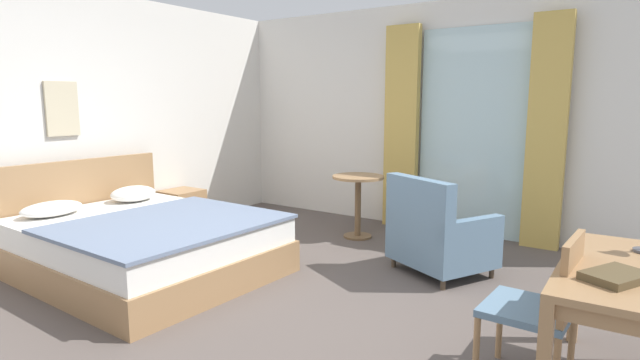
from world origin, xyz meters
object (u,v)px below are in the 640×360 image
object	(u,v)px
bed	(141,242)
nightstand	(182,209)
round_cafe_table	(358,193)
closed_book	(616,276)
desk_chair	(543,302)
framed_picture	(62,109)
armchair_by_window	(438,236)
writing_desk	(625,284)

from	to	relation	value
bed	nightstand	bearing A→B (deg)	126.62
round_cafe_table	closed_book	bearing A→B (deg)	-39.40
bed	closed_book	distance (m)	3.78
desk_chair	framed_picture	bearing A→B (deg)	-179.34
nightstand	round_cafe_table	world-z (taller)	round_cafe_table
nightstand	bed	bearing A→B (deg)	-53.38
bed	armchair_by_window	xyz separation A→B (m)	(2.26, 1.50, 0.08)
nightstand	framed_picture	world-z (taller)	framed_picture
writing_desk	round_cafe_table	xyz separation A→B (m)	(-2.74, 1.97, -0.12)
nightstand	framed_picture	xyz separation A→B (m)	(-0.22, -1.28, 1.24)
desk_chair	armchair_by_window	world-z (taller)	armchair_by_window
closed_book	framed_picture	world-z (taller)	framed_picture
desk_chair	armchair_by_window	xyz separation A→B (m)	(-1.17, 1.45, -0.14)
writing_desk	desk_chair	size ratio (longest dim) A/B	1.46
bed	writing_desk	xyz separation A→B (m)	(3.78, 0.18, 0.36)
armchair_by_window	round_cafe_table	bearing A→B (deg)	151.96
closed_book	round_cafe_table	distance (m)	3.52
writing_desk	framed_picture	xyz separation A→B (m)	(-4.95, -0.18, 0.84)
nightstand	desk_chair	bearing A→B (deg)	-15.65
closed_book	armchair_by_window	size ratio (longest dim) A/B	0.30
desk_chair	round_cafe_table	world-z (taller)	desk_chair
closed_book	armchair_by_window	xyz separation A→B (m)	(-1.49, 1.58, -0.39)
bed	armchair_by_window	distance (m)	2.71
bed	writing_desk	distance (m)	3.80
bed	framed_picture	distance (m)	1.67
nightstand	desk_chair	distance (m)	4.55
bed	round_cafe_table	size ratio (longest dim) A/B	3.20
nightstand	armchair_by_window	size ratio (longest dim) A/B	0.47
framed_picture	round_cafe_table	bearing A→B (deg)	44.29
writing_desk	framed_picture	bearing A→B (deg)	-177.94
bed	closed_book	size ratio (longest dim) A/B	7.62
bed	writing_desk	size ratio (longest dim) A/B	1.80
writing_desk	framed_picture	world-z (taller)	framed_picture
desk_chair	closed_book	xyz separation A→B (m)	(0.33, -0.13, 0.25)
armchair_by_window	framed_picture	bearing A→B (deg)	-156.30
closed_book	armchair_by_window	world-z (taller)	armchair_by_window
bed	desk_chair	bearing A→B (deg)	0.84
armchair_by_window	framed_picture	size ratio (longest dim) A/B	1.85
round_cafe_table	writing_desk	bearing A→B (deg)	-35.75
closed_book	armchair_by_window	distance (m)	2.21
nightstand	writing_desk	size ratio (longest dim) A/B	0.37
writing_desk	desk_chair	xyz separation A→B (m)	(-0.36, -0.13, -0.14)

